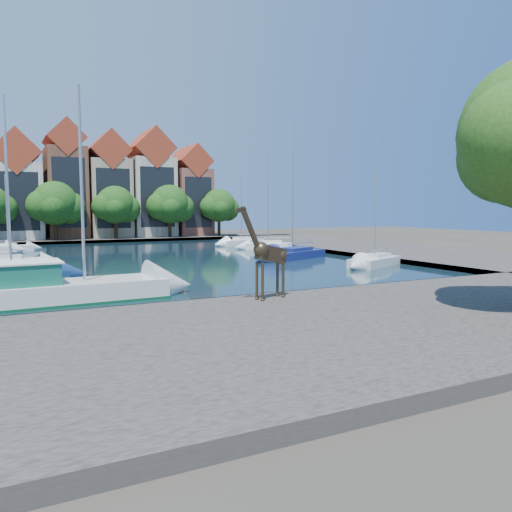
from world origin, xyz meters
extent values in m
plane|color=#38332B|center=(0.00, 0.00, 0.00)|extent=(160.00, 160.00, 0.00)
cube|color=black|center=(0.00, 24.00, 0.04)|extent=(38.00, 50.00, 0.08)
cube|color=#4E4743|center=(0.00, -7.00, 0.25)|extent=(50.00, 14.00, 0.50)
cube|color=#4E4743|center=(0.00, 56.00, 0.25)|extent=(60.00, 16.00, 0.50)
cube|color=#4E4743|center=(25.00, 24.00, 0.25)|extent=(14.00, 52.00, 0.50)
cube|color=silver|center=(-10.50, 56.00, 5.75)|extent=(6.37, 9.00, 10.50)
cube|color=maroon|center=(-10.50, 56.00, 12.43)|extent=(6.43, 9.18, 6.43)
cube|color=black|center=(-10.50, 51.52, 5.75)|extent=(5.20, 0.05, 7.88)
cube|color=brown|center=(-4.00, 56.00, 7.00)|extent=(5.39, 9.00, 13.00)
cube|color=maroon|center=(-4.00, 56.00, 14.71)|extent=(5.44, 9.18, 5.44)
cube|color=black|center=(-4.00, 51.52, 7.00)|extent=(4.40, 0.05, 9.75)
cube|color=tan|center=(2.00, 56.00, 6.25)|extent=(5.88, 9.00, 11.50)
cube|color=maroon|center=(2.00, 56.00, 13.32)|extent=(5.94, 9.18, 5.94)
cube|color=black|center=(2.00, 51.52, 6.25)|extent=(4.80, 0.05, 8.62)
cube|color=beige|center=(8.50, 56.00, 6.50)|extent=(6.37, 9.00, 12.00)
cube|color=maroon|center=(8.50, 56.00, 13.93)|extent=(6.43, 9.18, 6.43)
cube|color=black|center=(8.50, 51.52, 6.50)|extent=(5.20, 0.05, 9.00)
cube|color=brown|center=(15.00, 56.00, 5.75)|extent=(5.39, 9.00, 10.50)
cube|color=maroon|center=(15.00, 56.00, 12.21)|extent=(5.44, 9.18, 5.44)
cube|color=black|center=(15.00, 51.52, 5.75)|extent=(4.40, 0.05, 7.88)
sphere|color=#133710|center=(-12.44, 50.80, 4.74)|extent=(3.90, 3.90, 3.90)
cylinder|color=#332114|center=(-6.00, 50.50, 2.10)|extent=(0.50, 0.50, 3.20)
sphere|color=#133710|center=(-6.00, 50.50, 5.50)|extent=(6.00, 6.00, 6.00)
sphere|color=#133710|center=(-4.20, 50.80, 4.90)|extent=(4.50, 4.50, 4.50)
sphere|color=#133710|center=(-7.65, 50.10, 5.20)|extent=(4.20, 4.20, 4.20)
cylinder|color=#332114|center=(2.00, 50.50, 2.10)|extent=(0.50, 0.50, 3.20)
sphere|color=#133710|center=(2.00, 50.50, 5.32)|extent=(5.40, 5.40, 5.40)
sphere|color=#133710|center=(3.62, 50.80, 4.78)|extent=(4.05, 4.05, 4.05)
sphere|color=#133710|center=(0.51, 50.10, 5.05)|extent=(3.78, 3.78, 3.78)
cylinder|color=#332114|center=(10.00, 50.50, 2.10)|extent=(0.50, 0.50, 3.20)
sphere|color=#133710|center=(10.00, 50.50, 5.44)|extent=(5.80, 5.80, 5.80)
sphere|color=#133710|center=(11.74, 50.80, 4.86)|extent=(4.35, 4.35, 4.35)
sphere|color=#133710|center=(8.40, 50.10, 5.15)|extent=(4.06, 4.06, 4.06)
cylinder|color=#332114|center=(18.00, 50.50, 2.10)|extent=(0.50, 0.50, 3.20)
sphere|color=#133710|center=(18.00, 50.50, 5.26)|extent=(5.20, 5.20, 5.20)
sphere|color=#133710|center=(19.56, 50.80, 4.74)|extent=(3.90, 3.90, 3.90)
sphere|color=#133710|center=(16.57, 50.10, 5.00)|extent=(3.64, 3.64, 3.64)
cylinder|color=#382B1C|center=(-1.61, -1.90, 1.42)|extent=(0.14, 0.14, 1.84)
cylinder|color=#382B1C|center=(-1.72, -1.53, 1.42)|extent=(0.14, 0.14, 1.84)
cylinder|color=#382B1C|center=(-0.27, -1.50, 1.42)|extent=(0.14, 0.14, 1.84)
cylinder|color=#382B1C|center=(-0.38, -1.13, 1.42)|extent=(0.14, 0.14, 1.84)
cube|color=#382B1C|center=(-0.95, -1.50, 2.65)|extent=(1.85, 0.98, 1.08)
cylinder|color=#382B1C|center=(-2.20, -1.88, 3.85)|extent=(1.21, 0.59, 1.91)
cube|color=#382B1C|center=(-2.81, -2.06, 4.78)|extent=(0.54, 0.30, 0.29)
cube|color=silver|center=(-9.96, 4.30, 0.73)|extent=(10.68, 3.54, 1.29)
cube|color=#145946|center=(-11.83, 4.23, 1.57)|extent=(3.82, 2.48, 1.19)
cylinder|color=#B2B2B7|center=(-8.72, 4.35, 6.03)|extent=(0.16, 0.16, 9.92)
cube|color=navy|center=(-12.00, 12.79, 0.54)|extent=(6.82, 2.82, 0.92)
cube|color=navy|center=(-12.00, 12.79, 0.84)|extent=(3.03, 1.84, 0.51)
cylinder|color=#B2B2B7|center=(-12.00, 12.79, 6.33)|extent=(0.12, 0.12, 11.08)
cube|color=silver|center=(-12.00, 22.17, 0.53)|extent=(5.64, 2.19, 0.90)
cube|color=silver|center=(-12.00, 22.17, 0.83)|extent=(2.49, 1.47, 0.50)
cylinder|color=#B2B2B7|center=(-12.00, 22.17, 5.63)|extent=(0.12, 0.12, 9.71)
cube|color=white|center=(-12.00, 38.98, 0.49)|extent=(5.21, 2.66, 0.82)
cube|color=white|center=(-12.00, 38.98, 0.76)|extent=(2.37, 1.61, 0.46)
cylinder|color=#B2B2B7|center=(-12.00, 38.98, 4.64)|extent=(0.11, 0.11, 7.85)
cube|color=silver|center=(15.00, 9.79, 0.53)|extent=(6.23, 4.35, 0.90)
cube|color=silver|center=(15.00, 9.79, 0.83)|extent=(2.95, 2.39, 0.50)
cylinder|color=#B2B2B7|center=(15.00, 9.79, 5.87)|extent=(0.12, 0.12, 10.19)
cube|color=navy|center=(12.00, 18.01, 0.56)|extent=(8.01, 5.58, 0.95)
cube|color=navy|center=(12.00, 18.01, 0.87)|extent=(3.80, 3.08, 0.53)
cylinder|color=#B2B2B7|center=(12.00, 18.01, 6.87)|extent=(0.13, 0.13, 12.09)
cube|color=white|center=(15.00, 28.48, 0.55)|extent=(5.71, 3.79, 0.94)
cube|color=white|center=(15.00, 28.48, 0.86)|extent=(2.69, 2.12, 0.52)
cylinder|color=#B2B2B7|center=(15.00, 28.48, 5.88)|extent=(0.12, 0.12, 10.13)
cube|color=white|center=(15.00, 35.75, 0.55)|extent=(6.12, 3.23, 0.93)
cube|color=white|center=(15.00, 35.75, 0.86)|extent=(2.79, 1.93, 0.52)
cylinder|color=#B2B2B7|center=(15.00, 35.75, 4.92)|extent=(0.12, 0.12, 8.23)
camera|label=1|loc=(-12.33, -22.40, 4.85)|focal=35.00mm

